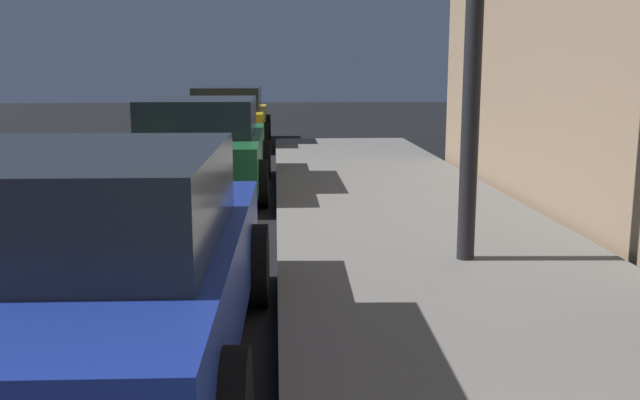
{
  "coord_description": "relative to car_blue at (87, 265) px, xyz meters",
  "views": [
    {
      "loc": [
        4.0,
        0.35,
        1.89
      ],
      "look_at": [
        4.17,
        3.1,
        1.37
      ],
      "focal_mm": 39.68,
      "sensor_mm": 36.0,
      "label": 1
    }
  ],
  "objects": [
    {
      "name": "car_blue",
      "position": [
        0.0,
        0.0,
        0.0
      ],
      "size": [
        2.17,
        4.13,
        1.43
      ],
      "color": "navy",
      "rests_on": "ground"
    },
    {
      "name": "car_green",
      "position": [
        0.0,
        6.71,
        0.0
      ],
      "size": [
        2.12,
        4.25,
        1.43
      ],
      "color": "#19592D",
      "rests_on": "ground"
    },
    {
      "name": "car_yellow_cab",
      "position": [
        0.0,
        13.47,
        0.01
      ],
      "size": [
        2.04,
        4.48,
        1.43
      ],
      "color": "gold",
      "rests_on": "ground"
    }
  ]
}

